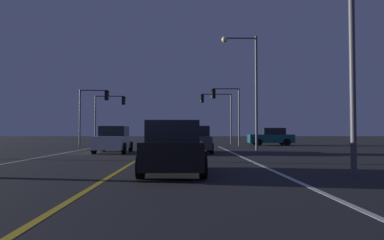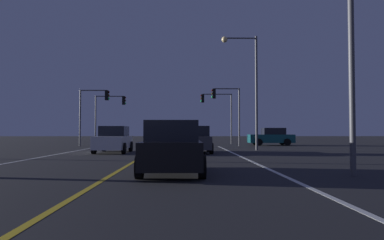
% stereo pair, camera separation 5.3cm
% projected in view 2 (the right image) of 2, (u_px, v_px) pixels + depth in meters
% --- Properties ---
extents(lane_edge_right, '(0.16, 38.19, 0.01)m').
position_uv_depth(lane_edge_right, '(270.00, 170.00, 12.40)').
color(lane_edge_right, silver).
rests_on(lane_edge_right, ground).
extents(lane_center_divider, '(0.16, 38.19, 0.01)m').
position_uv_depth(lane_center_divider, '(120.00, 170.00, 12.29)').
color(lane_center_divider, gold).
rests_on(lane_center_divider, ground).
extents(car_oncoming, '(2.02, 4.30, 1.70)m').
position_uv_depth(car_oncoming, '(114.00, 140.00, 22.56)').
color(car_oncoming, black).
rests_on(car_oncoming, ground).
extents(car_lead_same_lane, '(2.02, 4.30, 1.70)m').
position_uv_depth(car_lead_same_lane, '(172.00, 148.00, 11.35)').
color(car_lead_same_lane, black).
rests_on(car_lead_same_lane, ground).
extents(car_ahead_far, '(2.02, 4.30, 1.70)m').
position_uv_depth(car_ahead_far, '(196.00, 140.00, 22.37)').
color(car_ahead_far, black).
rests_on(car_ahead_far, ground).
extents(car_crossing_side, '(4.30, 2.02, 1.70)m').
position_uv_depth(car_crossing_side, '(271.00, 137.00, 34.07)').
color(car_crossing_side, black).
rests_on(car_crossing_side, ground).
extents(traffic_light_near_right, '(2.64, 0.36, 5.33)m').
position_uv_depth(traffic_light_near_right, '(226.00, 103.00, 32.12)').
color(traffic_light_near_right, '#4C4C51').
rests_on(traffic_light_near_right, ground).
extents(traffic_light_near_left, '(2.73, 0.36, 5.16)m').
position_uv_depth(traffic_light_near_left, '(94.00, 104.00, 31.88)').
color(traffic_light_near_left, '#4C4C51').
rests_on(traffic_light_near_left, ground).
extents(traffic_light_far_right, '(3.39, 0.36, 5.41)m').
position_uv_depth(traffic_light_far_right, '(216.00, 106.00, 37.61)').
color(traffic_light_far_right, '#4C4C51').
rests_on(traffic_light_far_right, ground).
extents(traffic_light_far_left, '(3.30, 0.36, 5.17)m').
position_uv_depth(traffic_light_far_left, '(111.00, 108.00, 37.39)').
color(traffic_light_far_left, '#4C4C51').
rests_on(traffic_light_far_left, ground).
extents(street_lamp_right_near, '(1.90, 0.44, 7.98)m').
position_uv_depth(street_lamp_right_near, '(338.00, 13.00, 10.89)').
color(street_lamp_right_near, '#4C4C51').
rests_on(street_lamp_right_near, ground).
extents(street_lamp_left_mid, '(2.63, 0.44, 8.84)m').
position_uv_depth(street_lamp_left_mid, '(2.00, 47.00, 17.53)').
color(street_lamp_left_mid, '#4C4C51').
rests_on(street_lamp_left_mid, ground).
extents(street_lamp_right_far, '(2.62, 0.44, 8.29)m').
position_uv_depth(street_lamp_right_far, '(248.00, 77.00, 25.36)').
color(street_lamp_right_far, '#4C4C51').
rests_on(street_lamp_right_far, ground).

